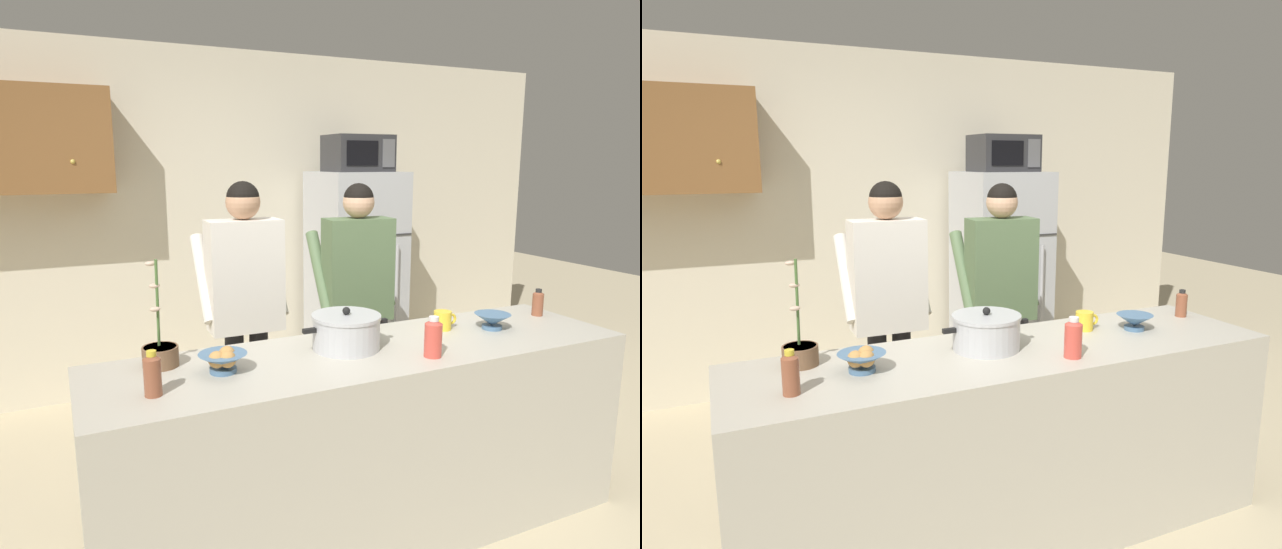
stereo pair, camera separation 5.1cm
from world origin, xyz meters
TOP-DOWN VIEW (x-y plane):
  - ground_plane at (0.00, 0.00)m, footprint 14.00×14.00m
  - back_wall_unit at (-0.25, 2.26)m, footprint 6.00×0.48m
  - kitchen_island at (0.00, 0.00)m, footprint 2.53×0.68m
  - refrigerator at (0.93, 1.85)m, footprint 0.64×0.68m
  - microwave at (0.93, 1.83)m, footprint 0.48×0.37m
  - person_near_pot at (-0.30, 0.92)m, footprint 0.51×0.42m
  - person_by_sink at (0.41, 0.89)m, footprint 0.53×0.45m
  - cooking_pot at (-0.10, 0.06)m, footprint 0.43×0.32m
  - coffee_mug at (0.49, 0.12)m, footprint 0.13×0.09m
  - bread_bowl at (-0.69, 0.00)m, footprint 0.20×0.20m
  - empty_bowl at (0.72, 0.02)m, footprint 0.18×0.18m
  - bottle_near_edge at (1.13, 0.12)m, footprint 0.06×0.06m
  - bottle_mid_counter at (0.20, -0.20)m, footprint 0.08×0.08m
  - bottle_far_corner at (-0.99, -0.11)m, footprint 0.06×0.06m
  - potted_orchid at (-0.91, 0.19)m, footprint 0.15×0.15m

SIDE VIEW (x-z plane):
  - ground_plane at x=0.00m, z-range 0.00..0.00m
  - kitchen_island at x=0.00m, z-range 0.00..0.92m
  - refrigerator at x=0.93m, z-range 0.00..1.68m
  - empty_bowl at x=0.72m, z-range 0.93..1.01m
  - coffee_mug at x=0.49m, z-range 0.92..1.02m
  - bread_bowl at x=-0.69m, z-range 0.92..1.02m
  - potted_orchid at x=-0.91m, z-range 0.75..1.21m
  - bottle_near_edge at x=1.13m, z-range 0.92..1.07m
  - cooking_pot at x=-0.10m, z-range 0.90..1.10m
  - bottle_far_corner at x=-0.99m, z-range 0.92..1.09m
  - bottle_mid_counter at x=0.20m, z-range 0.92..1.10m
  - person_by_sink at x=0.41m, z-range 0.20..1.84m
  - person_near_pot at x=-0.30m, z-range 0.21..1.86m
  - back_wall_unit at x=-0.25m, z-range 0.09..2.69m
  - microwave at x=0.93m, z-range 1.68..1.96m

